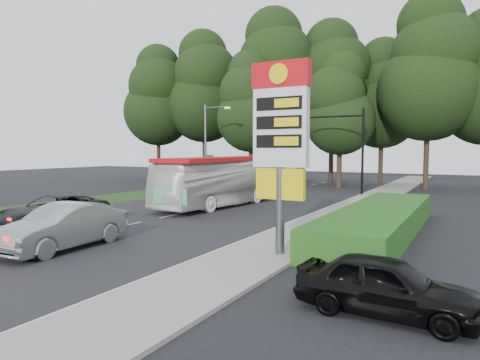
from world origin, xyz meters
The scene contains 22 objects.
ground centered at (0.00, 0.00, 0.00)m, with size 120.00×120.00×0.00m, color black.
road_surface centered at (0.00, 12.00, 0.01)m, with size 14.00×80.00×0.02m, color black.
sidewalk_right centered at (8.50, 12.00, 0.06)m, with size 3.00×80.00×0.12m, color gray.
grass_verge_left centered at (-9.50, 18.00, 0.01)m, with size 5.00×50.00×0.02m, color #193814.
hedge centered at (11.50, 8.00, 0.60)m, with size 3.00×14.00×1.20m, color #1D5316.
gas_station_pylon centered at (9.20, 1.99, 4.45)m, with size 2.10×0.45×6.85m.
traffic_signal_mast centered at (5.68, 24.00, 4.67)m, with size 6.10×0.35×7.20m.
streetlight_signs centered at (-6.99, 22.01, 4.44)m, with size 2.75×0.98×8.00m.
monument centered at (-2.00, 30.00, 5.10)m, with size 3.00×3.00×10.05m.
tree_far_west centered at (-22.00, 33.00, 10.68)m, with size 8.96×8.96×17.60m.
tree_west_mid centered at (-16.00, 35.00, 11.69)m, with size 9.80×9.80×19.25m.
tree_west_near centered at (-10.00, 37.00, 10.02)m, with size 8.40×8.40×16.50m.
tree_center_left centered at (-5.00, 33.00, 12.02)m, with size 10.08×10.08×19.80m.
tree_center_right centered at (1.00, 35.00, 11.02)m, with size 9.24×9.24×18.15m.
tree_east_near centered at (6.00, 37.00, 9.68)m, with size 8.12×8.12×15.95m.
tree_east_mid centered at (11.00, 33.00, 11.35)m, with size 9.52×9.52×18.70m.
tree_monument_left centered at (-6.00, 29.00, 8.68)m, with size 7.28×7.28×14.30m.
tree_monument_right centered at (3.50, 29.50, 8.01)m, with size 6.72×6.72×13.20m.
transit_bus centered at (0.25, 12.92, 1.65)m, with size 2.77×11.83×3.29m, color white.
sedan_silver centered at (1.50, -0.98, 0.87)m, with size 1.83×5.26×1.73m, color #999CA0.
suv_charcoal centered at (-2.90, 1.97, 0.78)m, with size 2.59×5.61×1.56m, color black.
parked_car_black centered at (13.50, -1.81, 0.70)m, with size 1.65×4.10×1.40m, color black.
Camera 1 is at (15.22, -11.84, 3.82)m, focal length 32.00 mm.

